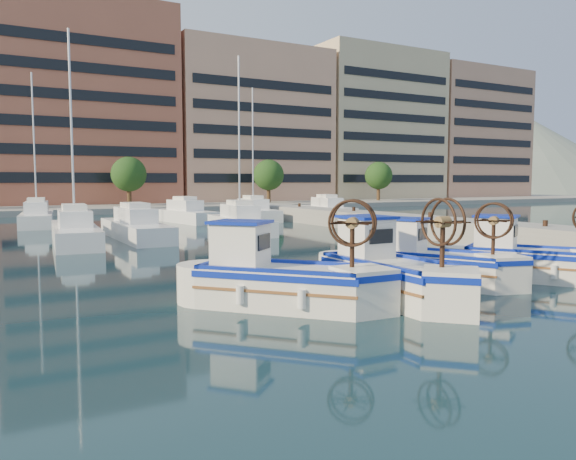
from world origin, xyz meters
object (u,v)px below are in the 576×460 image
object	(u,v)px
fishing_boat_a	(278,278)
fishing_boat_c	(433,261)
fishing_boat_d	(527,257)
fishing_boat_b	(390,271)

from	to	relation	value
fishing_boat_a	fishing_boat_c	xyz separation A→B (m)	(6.12, 0.56, -0.05)
fishing_boat_d	fishing_boat_b	bearing A→B (deg)	151.19
fishing_boat_c	fishing_boat_d	world-z (taller)	fishing_boat_d
fishing_boat_a	fishing_boat_b	distance (m)	3.35
fishing_boat_d	fishing_boat_c	bearing A→B (deg)	133.52
fishing_boat_b	fishing_boat_d	world-z (taller)	fishing_boat_b
fishing_boat_b	fishing_boat_c	world-z (taller)	fishing_boat_b
fishing_boat_a	fishing_boat_c	world-z (taller)	fishing_boat_a
fishing_boat_a	fishing_boat_d	bearing A→B (deg)	-44.25
fishing_boat_b	fishing_boat_d	bearing A→B (deg)	2.62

